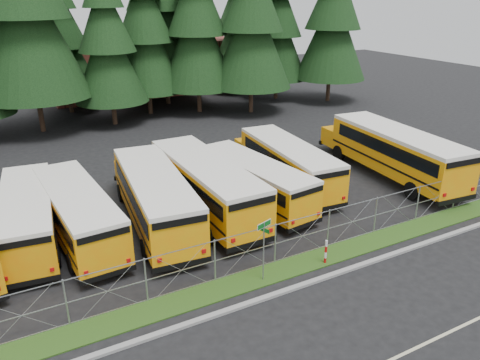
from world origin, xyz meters
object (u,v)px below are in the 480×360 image
(street_sign, at_px, (264,239))
(striped_bollard, at_px, (326,252))
(bus_east, at_px, (392,153))
(bus_3, at_px, (154,198))
(bus_1, at_px, (29,217))
(bus_5, at_px, (251,182))
(bus_4, at_px, (203,186))
(bus_2, at_px, (77,214))
(bus_6, at_px, (286,164))

(street_sign, relative_size, striped_bollard, 2.34)
(bus_east, height_order, striped_bollard, bus_east)
(bus_3, bearing_deg, striped_bollard, -47.14)
(bus_east, relative_size, street_sign, 4.39)
(bus_1, distance_m, bus_5, 11.82)
(bus_4, xyz_separation_m, striped_bollard, (2.58, -7.62, -0.93))
(bus_2, relative_size, striped_bollard, 8.67)
(bus_6, bearing_deg, bus_4, -165.75)
(bus_5, bearing_deg, bus_4, 167.70)
(bus_5, bearing_deg, bus_1, 167.11)
(striped_bollard, bearing_deg, bus_east, 32.10)
(bus_1, relative_size, bus_5, 1.00)
(bus_2, distance_m, bus_6, 12.94)
(street_sign, bearing_deg, bus_2, 129.37)
(bus_2, distance_m, street_sign, 9.77)
(bus_1, bearing_deg, street_sign, -38.99)
(bus_2, height_order, bus_3, bus_3)
(bus_2, height_order, bus_6, bus_6)
(bus_2, height_order, street_sign, street_sign)
(street_sign, bearing_deg, bus_1, 134.69)
(bus_1, distance_m, bus_east, 22.07)
(bus_2, relative_size, bus_3, 0.91)
(bus_1, relative_size, bus_4, 0.87)
(bus_1, xyz_separation_m, bus_2, (2.11, -0.85, 0.04))
(bus_1, relative_size, street_sign, 3.60)
(bus_east, bearing_deg, bus_5, -178.95)
(bus_2, distance_m, bus_4, 6.77)
(bus_1, distance_m, bus_3, 6.08)
(bus_5, bearing_deg, street_sign, -122.74)
(bus_1, distance_m, striped_bollard, 14.34)
(bus_5, relative_size, bus_east, 0.82)
(bus_5, xyz_separation_m, bus_east, (10.23, -0.74, 0.29))
(bus_3, relative_size, street_sign, 4.07)
(bus_1, bearing_deg, bus_3, -5.12)
(bus_1, distance_m, bus_4, 8.93)
(bus_4, height_order, street_sign, bus_4)
(bus_6, bearing_deg, bus_2, -171.23)
(bus_3, relative_size, striped_bollard, 9.53)
(bus_3, xyz_separation_m, street_sign, (2.33, -7.17, 0.53))
(bus_1, bearing_deg, bus_4, 0.06)
(bus_2, bearing_deg, bus_4, -4.73)
(bus_1, distance_m, bus_2, 2.27)
(bus_2, bearing_deg, bus_east, -6.92)
(bus_6, bearing_deg, street_sign, -123.78)
(bus_5, height_order, bus_east, bus_east)
(bus_1, relative_size, bus_east, 0.82)
(bus_1, xyz_separation_m, street_sign, (8.29, -8.38, 0.71))
(bus_4, height_order, bus_6, bus_4)
(bus_2, height_order, bus_5, bus_2)
(bus_east, bearing_deg, bus_1, -180.00)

